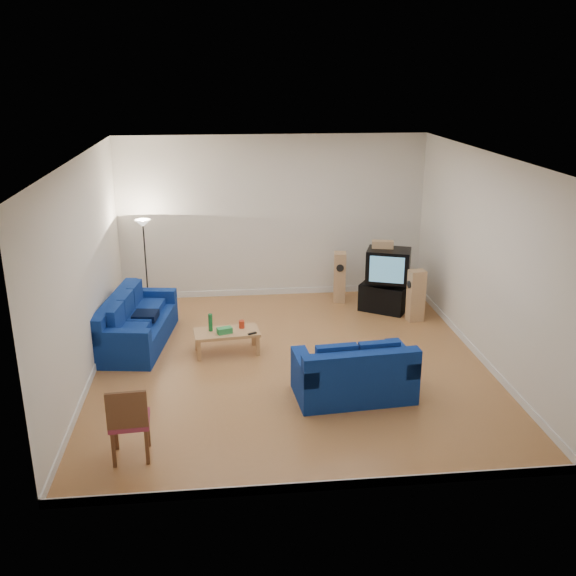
{
  "coord_description": "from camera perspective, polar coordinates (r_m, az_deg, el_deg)",
  "views": [
    {
      "loc": [
        -1.01,
        -9.08,
        4.36
      ],
      "look_at": [
        0.0,
        0.4,
        1.1
      ],
      "focal_mm": 40.0,
      "sensor_mm": 36.0,
      "label": 1
    }
  ],
  "objects": [
    {
      "name": "centre_speaker",
      "position": [
        12.0,
        8.41,
        3.86
      ],
      "size": [
        0.42,
        0.24,
        0.14
      ],
      "primitive_type": "cube",
      "rotation": [
        0.0,
        0.0,
        -0.22
      ],
      "color": "tan",
      "rests_on": "television"
    },
    {
      "name": "floor_lamp",
      "position": [
        12.22,
        -12.71,
        4.57
      ],
      "size": [
        0.3,
        0.3,
        1.74
      ],
      "color": "black",
      "rests_on": "ground"
    },
    {
      "name": "coffee_table",
      "position": [
        10.37,
        -5.47,
        -4.11
      ],
      "size": [
        1.08,
        0.62,
        0.38
      ],
      "rotation": [
        0.0,
        0.0,
        0.11
      ],
      "color": "tan",
      "rests_on": "ground"
    },
    {
      "name": "sofa_three_seat",
      "position": [
        10.98,
        -13.5,
        -3.36
      ],
      "size": [
        1.2,
        2.21,
        0.81
      ],
      "rotation": [
        0.0,
        0.0,
        -1.71
      ],
      "color": "navy",
      "rests_on": "ground"
    },
    {
      "name": "room",
      "position": [
        9.56,
        0.25,
        1.75
      ],
      "size": [
        6.01,
        6.51,
        3.21
      ],
      "color": "brown",
      "rests_on": "ground"
    },
    {
      "name": "av_receiver",
      "position": [
        12.2,
        8.49,
        0.56
      ],
      "size": [
        0.5,
        0.44,
        0.1
      ],
      "primitive_type": "cube",
      "rotation": [
        0.0,
        0.0,
        -0.23
      ],
      "color": "black",
      "rests_on": "tv_stand"
    },
    {
      "name": "remote",
      "position": [
        10.21,
        -3.2,
        -4.06
      ],
      "size": [
        0.15,
        0.1,
        0.02
      ],
      "primitive_type": "cube",
      "rotation": [
        0.0,
        0.0,
        0.46
      ],
      "color": "black",
      "rests_on": "coffee_table"
    },
    {
      "name": "television",
      "position": [
        12.02,
        8.91,
        2.01
      ],
      "size": [
        0.93,
        0.8,
        0.6
      ],
      "rotation": [
        0.0,
        0.0,
        -0.35
      ],
      "color": "black",
      "rests_on": "av_receiver"
    },
    {
      "name": "tv_stand",
      "position": [
        12.27,
        8.46,
        -0.86
      ],
      "size": [
        0.96,
        0.85,
        0.52
      ],
      "primitive_type": "cube",
      "rotation": [
        0.0,
        0.0,
        -0.57
      ],
      "color": "black",
      "rests_on": "ground"
    },
    {
      "name": "sofa_loveseat",
      "position": [
        9.03,
        5.94,
        -7.9
      ],
      "size": [
        1.68,
        1.03,
        0.81
      ],
      "rotation": [
        0.0,
        0.0,
        0.08
      ],
      "color": "navy",
      "rests_on": "ground"
    },
    {
      "name": "red_canister",
      "position": [
        10.44,
        -4.14,
        -3.23
      ],
      "size": [
        0.12,
        0.12,
        0.13
      ],
      "primitive_type": "cylinder",
      "rotation": [
        0.0,
        0.0,
        0.34
      ],
      "color": "red",
      "rests_on": "coffee_table"
    },
    {
      "name": "tissue_box",
      "position": [
        10.26,
        -5.66,
        -3.77
      ],
      "size": [
        0.26,
        0.19,
        0.09
      ],
      "primitive_type": "cube",
      "rotation": [
        0.0,
        0.0,
        0.31
      ],
      "color": "green",
      "rests_on": "coffee_table"
    },
    {
      "name": "dining_chair",
      "position": [
        7.75,
        -13.97,
        -11.28
      ],
      "size": [
        0.49,
        0.49,
        0.96
      ],
      "rotation": [
        0.0,
        0.0,
        0.07
      ],
      "color": "brown",
      "rests_on": "ground"
    },
    {
      "name": "speaker_left",
      "position": [
        12.6,
        4.61,
        0.97
      ],
      "size": [
        0.27,
        0.33,
        0.99
      ],
      "rotation": [
        0.0,
        0.0,
        -0.16
      ],
      "color": "tan",
      "rests_on": "ground"
    },
    {
      "name": "speaker_right",
      "position": [
        11.82,
        11.3,
        -0.67
      ],
      "size": [
        0.32,
        0.26,
        0.95
      ],
      "rotation": [
        0.0,
        0.0,
        -1.44
      ],
      "color": "tan",
      "rests_on": "ground"
    },
    {
      "name": "bottle",
      "position": [
        10.34,
        -6.9,
        -3.06
      ],
      "size": [
        0.08,
        0.08,
        0.29
      ],
      "primitive_type": "cylinder",
      "rotation": [
        0.0,
        0.0,
        0.26
      ],
      "color": "#197233",
      "rests_on": "coffee_table"
    }
  ]
}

